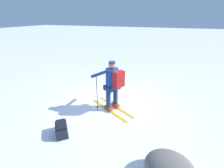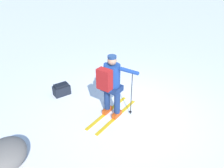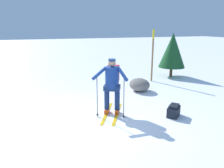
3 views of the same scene
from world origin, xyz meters
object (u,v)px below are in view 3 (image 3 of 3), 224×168
at_px(trail_marker, 153,52).
at_px(rock_boulder, 139,85).
at_px(dropped_backpack, 174,111).
at_px(skier, 112,82).
at_px(pine_tree, 172,50).

height_order(trail_marker, rock_boulder, trail_marker).
relative_size(trail_marker, rock_boulder, 2.58).
height_order(dropped_backpack, rock_boulder, rock_boulder).
bearing_deg(trail_marker, skier, -45.23).
xyz_separation_m(trail_marker, rock_boulder, (1.25, -1.26, -1.12)).
bearing_deg(dropped_backpack, rock_boulder, 174.72).
relative_size(skier, dropped_backpack, 3.12).
height_order(rock_boulder, pine_tree, pine_tree).
height_order(skier, rock_boulder, skier).
bearing_deg(trail_marker, rock_boulder, -45.28).
bearing_deg(dropped_backpack, trail_marker, 158.73).
bearing_deg(pine_tree, skier, -51.59).
relative_size(trail_marker, pine_tree, 1.08).
xyz_separation_m(dropped_backpack, rock_boulder, (-2.62, 0.24, 0.09)).
bearing_deg(pine_tree, dropped_backpack, -33.74).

